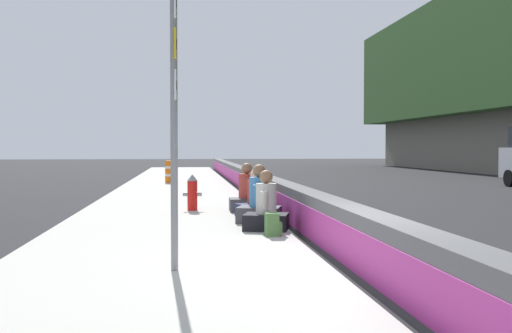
# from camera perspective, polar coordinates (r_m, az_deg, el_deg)

# --- Properties ---
(ground_plane) EXTENTS (160.00, 160.00, 0.00)m
(ground_plane) POSITION_cam_1_polar(r_m,az_deg,el_deg) (8.03, 10.58, -10.30)
(ground_plane) COLOR #232326
(ground_plane) RESTS_ON ground
(sidewalk_strip) EXTENTS (80.00, 4.40, 0.14)m
(sidewalk_strip) POSITION_cam_1_polar(r_m,az_deg,el_deg) (7.68, -8.99, -10.32)
(sidewalk_strip) COLOR #B5B2A8
(sidewalk_strip) RESTS_ON ground_plane
(jersey_barrier) EXTENTS (76.00, 0.45, 0.85)m
(jersey_barrier) POSITION_cam_1_polar(r_m,az_deg,el_deg) (7.95, 10.58, -7.31)
(jersey_barrier) COLOR #545456
(jersey_barrier) RESTS_ON ground_plane
(route_sign_post) EXTENTS (0.44, 0.09, 3.60)m
(route_sign_post) POSITION_cam_1_polar(r_m,az_deg,el_deg) (7.75, -7.55, 5.89)
(route_sign_post) COLOR gray
(route_sign_post) RESTS_ON sidewalk_strip
(fire_hydrant) EXTENTS (0.26, 0.46, 0.88)m
(fire_hydrant) POSITION_cam_1_polar(r_m,az_deg,el_deg) (15.07, -5.90, -2.36)
(fire_hydrant) COLOR red
(fire_hydrant) RESTS_ON sidewalk_strip
(seated_person_foreground) EXTENTS (0.86, 0.95, 1.11)m
(seated_person_foreground) POSITION_cam_1_polar(r_m,az_deg,el_deg) (11.50, 0.94, -4.14)
(seated_person_foreground) COLOR black
(seated_person_foreground) RESTS_ON sidewalk_strip
(seated_person_middle) EXTENTS (0.93, 1.02, 1.19)m
(seated_person_middle) POSITION_cam_1_polar(r_m,az_deg,el_deg) (12.64, 0.29, -3.50)
(seated_person_middle) COLOR #424247
(seated_person_middle) RESTS_ON sidewalk_strip
(seated_person_rear) EXTENTS (0.83, 0.90, 1.04)m
(seated_person_rear) POSITION_cam_1_polar(r_m,az_deg,el_deg) (13.67, -0.05, -3.29)
(seated_person_rear) COLOR #23284C
(seated_person_rear) RESTS_ON sidewalk_strip
(seated_person_far) EXTENTS (0.74, 0.84, 1.16)m
(seated_person_far) POSITION_cam_1_polar(r_m,az_deg,el_deg) (14.82, -0.85, -2.75)
(seated_person_far) COLOR #424247
(seated_person_far) RESTS_ON sidewalk_strip
(backpack) EXTENTS (0.32, 0.28, 0.40)m
(backpack) POSITION_cam_1_polar(r_m,az_deg,el_deg) (10.75, 1.53, -5.38)
(backpack) COLOR #4C7A3D
(backpack) RESTS_ON sidewalk_strip
(construction_barrel) EXTENTS (0.54, 0.54, 0.95)m
(construction_barrel) POSITION_cam_1_polar(r_m,az_deg,el_deg) (26.95, -7.85, -0.47)
(construction_barrel) COLOR orange
(construction_barrel) RESTS_ON sidewalk_strip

